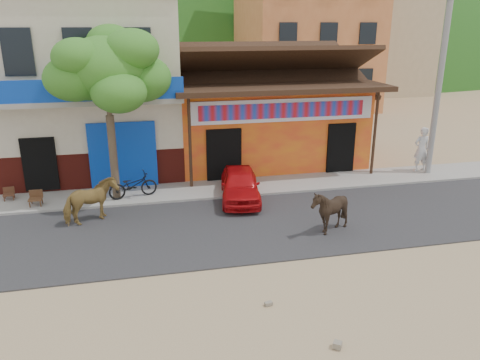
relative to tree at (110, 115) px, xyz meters
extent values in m
plane|color=#9E825B|center=(4.60, -5.80, -3.12)|extent=(120.00, 120.00, 0.00)
cube|color=#28282B|center=(4.60, -3.30, -3.10)|extent=(60.00, 5.00, 0.04)
cube|color=gray|center=(4.60, 0.20, -3.06)|extent=(60.00, 2.00, 0.12)
cube|color=orange|center=(6.60, 4.20, -1.32)|extent=(8.00, 6.00, 3.60)
cube|color=beige|center=(-0.90, 4.20, 0.38)|extent=(7.00, 6.00, 7.00)
cube|color=#CC723F|center=(13.60, 18.20, 2.88)|extent=(9.00, 9.00, 12.00)
cube|color=tan|center=(22.60, 24.20, 1.88)|extent=(8.00, 8.00, 10.00)
cylinder|color=gray|center=(12.80, 0.20, 1.00)|extent=(0.24, 0.24, 8.00)
imported|color=olive|center=(-0.70, -1.98, -2.37)|extent=(1.85, 1.51, 1.43)
imported|color=black|center=(6.42, -4.35, -2.37)|extent=(1.54, 1.44, 1.42)
imported|color=red|center=(4.38, -1.00, -2.50)|extent=(1.89, 3.55, 1.15)
imported|color=black|center=(0.60, -0.15, -2.54)|extent=(1.84, 1.00, 0.92)
imported|color=silver|center=(12.60, 0.53, -2.05)|extent=(0.69, 0.45, 1.89)
camera|label=1|loc=(0.94, -16.55, 3.00)|focal=35.00mm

